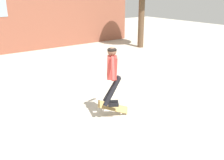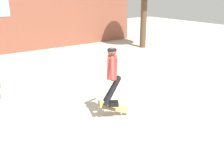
% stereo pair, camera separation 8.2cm
% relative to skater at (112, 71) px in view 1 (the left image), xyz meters
% --- Properties ---
extents(ground_plane, '(40.00, 40.00, 0.00)m').
position_rel_skater_xyz_m(ground_plane, '(-0.54, -0.77, -1.24)').
color(ground_plane, beige).
extents(skater, '(0.74, 1.07, 1.46)m').
position_rel_skater_xyz_m(skater, '(0.00, 0.00, 0.00)').
color(skater, '#B23833').
extents(skateboard_flipping, '(0.84, 0.39, 0.45)m').
position_rel_skater_xyz_m(skateboard_flipping, '(0.06, 0.05, -0.99)').
color(skateboard_flipping, '#AD894C').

